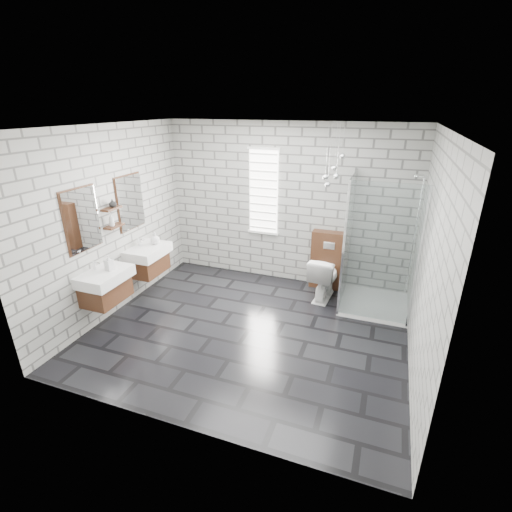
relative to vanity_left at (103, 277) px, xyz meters
The scene contains 20 objects.
floor 2.13m from the vanity_left, 16.14° to the left, with size 4.20×3.60×0.02m, color black.
ceiling 2.79m from the vanity_left, 16.14° to the left, with size 4.20×3.60×0.02m, color white.
wall_back 3.09m from the vanity_left, 51.08° to the left, with size 4.20×0.02×2.70m, color #A6A6A0.
wall_front 2.36m from the vanity_left, 33.41° to the right, with size 4.20×0.02×2.70m, color #A6A6A0.
wall_left 0.84m from the vanity_left, 110.18° to the left, with size 0.02×3.60×2.70m, color #A6A6A0.
wall_right 4.10m from the vanity_left, ahead, with size 0.02×3.60×2.70m, color #A6A6A0.
vanity_left is the anchor object (origin of this frame).
vanity_right 0.98m from the vanity_left, 90.00° to the left, with size 0.47×0.70×1.57m.
shelf_lower 0.76m from the vanity_left, 103.75° to the left, with size 0.14×0.30×0.03m, color #4A2917.
shelf_upper 0.97m from the vanity_left, 103.75° to the left, with size 0.14×0.30×0.03m, color #4A2917.
window 2.89m from the vanity_left, 57.15° to the left, with size 0.56×0.05×1.48m.
cistern_panel 3.53m from the vanity_left, 39.75° to the left, with size 0.60×0.20×1.00m, color #4A2917.
flush_plate 3.46m from the vanity_left, 38.42° to the left, with size 0.18×0.01×0.12m, color silver.
shower_enclosure 3.83m from the vanity_left, 26.98° to the left, with size 1.00×1.00×2.03m.
pendant_cluster 3.55m from the vanity_left, 35.19° to the left, with size 0.29×0.20×0.91m.
toilet 3.31m from the vanity_left, 34.44° to the left, with size 0.40×0.71×0.72m, color white.
soap_bottle_a 0.23m from the vanity_left, 42.63° to the left, with size 0.10×0.10×0.22m, color #B2B2B2.
soap_bottle_b 1.15m from the vanity_left, 85.62° to the left, with size 0.15×0.15×0.19m, color #B2B2B2.
soap_bottle_c 0.82m from the vanity_left, 103.92° to the left, with size 0.07×0.07×0.19m, color #B2B2B2.
vase 1.04m from the vanity_left, 102.12° to the left, with size 0.11×0.11×0.11m, color #B2B2B2.
Camera 1 is at (1.60, -4.11, 2.94)m, focal length 26.00 mm.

